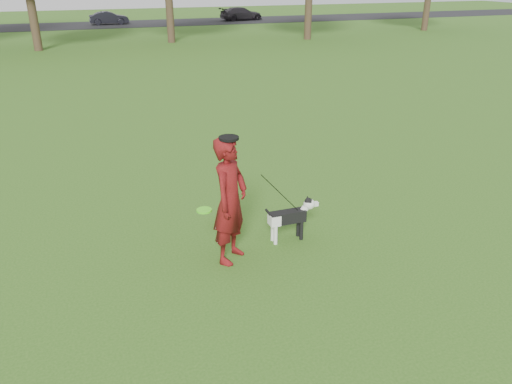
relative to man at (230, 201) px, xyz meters
name	(u,v)px	position (x,y,z in m)	size (l,w,h in m)	color
ground	(240,247)	(0.23, 0.29, -1.02)	(120.00, 120.00, 0.00)	#285116
road	(95,25)	(0.23, 40.29, -1.01)	(120.00, 7.00, 0.02)	black
man	(230,201)	(0.00, 0.00, 0.00)	(0.74, 0.49, 2.04)	#510B0C
dog	(292,215)	(1.15, 0.25, -0.56)	(0.99, 0.20, 0.76)	black
car_mid	(109,18)	(1.44, 40.29, -0.46)	(1.14, 3.26, 1.08)	black
car_right	(241,14)	(13.44, 40.29, -0.42)	(1.63, 4.02, 1.17)	black
man_held_items	(280,193)	(0.86, 0.09, -0.04)	(1.85, 0.47, 1.54)	#50E41C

